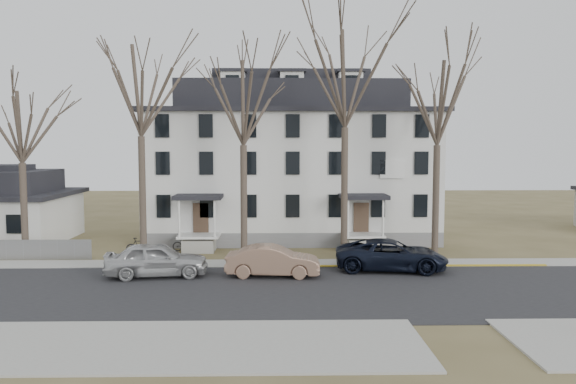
{
  "coord_description": "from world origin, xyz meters",
  "views": [
    {
      "loc": [
        -3.01,
        -23.46,
        6.76
      ],
      "look_at": [
        -2.38,
        9.0,
        4.04
      ],
      "focal_mm": 35.0,
      "sensor_mm": 36.0,
      "label": 1
    }
  ],
  "objects_px": {
    "tree_center": "(345,71)",
    "bicycle_right": "(140,247)",
    "car_tan": "(273,262)",
    "bicycle_left": "(187,244)",
    "boarding_house": "(291,164)",
    "small_house": "(7,210)",
    "tree_mid_left": "(243,97)",
    "tree_far_left": "(140,84)",
    "tree_mid_right": "(438,97)",
    "tree_bungalow": "(21,122)",
    "car_navy": "(391,256)",
    "car_silver": "(157,260)"
  },
  "relations": [
    {
      "from": "tree_far_left",
      "to": "tree_bungalow",
      "type": "relative_size",
      "value": 1.27
    },
    {
      "from": "small_house",
      "to": "car_silver",
      "type": "distance_m",
      "value": 16.93
    },
    {
      "from": "tree_mid_left",
      "to": "bicycle_right",
      "type": "distance_m",
      "value": 11.14
    },
    {
      "from": "tree_far_left",
      "to": "bicycle_left",
      "type": "distance_m",
      "value": 10.33
    },
    {
      "from": "small_house",
      "to": "tree_far_left",
      "type": "xyz_separation_m",
      "value": [
        11.0,
        -6.2,
        8.09
      ]
    },
    {
      "from": "car_tan",
      "to": "bicycle_right",
      "type": "distance_m",
      "value": 9.95
    },
    {
      "from": "tree_center",
      "to": "car_navy",
      "type": "distance_m",
      "value": 11.07
    },
    {
      "from": "boarding_house",
      "to": "tree_mid_right",
      "type": "xyz_separation_m",
      "value": [
        8.5,
        -8.15,
        4.22
      ]
    },
    {
      "from": "tree_bungalow",
      "to": "car_silver",
      "type": "bearing_deg",
      "value": -28.64
    },
    {
      "from": "car_navy",
      "to": "car_silver",
      "type": "bearing_deg",
      "value": 103.07
    },
    {
      "from": "boarding_house",
      "to": "small_house",
      "type": "xyz_separation_m",
      "value": [
        -20.0,
        -1.96,
        -3.13
      ]
    },
    {
      "from": "tree_far_left",
      "to": "car_navy",
      "type": "height_order",
      "value": "tree_far_left"
    },
    {
      "from": "car_navy",
      "to": "tree_mid_left",
      "type": "bearing_deg",
      "value": 73.63
    },
    {
      "from": "car_navy",
      "to": "bicycle_right",
      "type": "bearing_deg",
      "value": 80.7
    },
    {
      "from": "boarding_house",
      "to": "tree_center",
      "type": "distance_m",
      "value": 10.39
    },
    {
      "from": "car_tan",
      "to": "bicycle_left",
      "type": "distance_m",
      "value": 8.83
    },
    {
      "from": "car_silver",
      "to": "car_tan",
      "type": "distance_m",
      "value": 5.97
    },
    {
      "from": "tree_bungalow",
      "to": "car_tan",
      "type": "bearing_deg",
      "value": -18.16
    },
    {
      "from": "car_tan",
      "to": "bicycle_right",
      "type": "relative_size",
      "value": 2.68
    },
    {
      "from": "boarding_house",
      "to": "tree_far_left",
      "type": "xyz_separation_m",
      "value": [
        -9.0,
        -8.15,
        4.96
      ]
    },
    {
      "from": "tree_bungalow",
      "to": "bicycle_left",
      "type": "distance_m",
      "value": 12.17
    },
    {
      "from": "boarding_house",
      "to": "bicycle_left",
      "type": "height_order",
      "value": "boarding_house"
    },
    {
      "from": "boarding_house",
      "to": "car_navy",
      "type": "relative_size",
      "value": 3.49
    },
    {
      "from": "car_silver",
      "to": "bicycle_right",
      "type": "bearing_deg",
      "value": 14.38
    },
    {
      "from": "tree_mid_right",
      "to": "car_tan",
      "type": "bearing_deg",
      "value": -153.54
    },
    {
      "from": "boarding_house",
      "to": "tree_far_left",
      "type": "height_order",
      "value": "tree_far_left"
    },
    {
      "from": "tree_far_left",
      "to": "tree_mid_right",
      "type": "height_order",
      "value": "tree_far_left"
    },
    {
      "from": "tree_mid_left",
      "to": "tree_bungalow",
      "type": "xyz_separation_m",
      "value": [
        -13.0,
        0.0,
        -1.48
      ]
    },
    {
      "from": "bicycle_left",
      "to": "bicycle_right",
      "type": "xyz_separation_m",
      "value": [
        -2.69,
        -1.25,
        0.06
      ]
    },
    {
      "from": "small_house",
      "to": "tree_mid_left",
      "type": "bearing_deg",
      "value": -20.03
    },
    {
      "from": "tree_center",
      "to": "car_silver",
      "type": "relative_size",
      "value": 2.83
    },
    {
      "from": "tree_far_left",
      "to": "car_tan",
      "type": "xyz_separation_m",
      "value": [
        7.77,
        -4.84,
        -9.55
      ]
    },
    {
      "from": "tree_center",
      "to": "tree_bungalow",
      "type": "bearing_deg",
      "value": 180.0
    },
    {
      "from": "boarding_house",
      "to": "tree_mid_right",
      "type": "distance_m",
      "value": 12.51
    },
    {
      "from": "small_house",
      "to": "car_silver",
      "type": "xyz_separation_m",
      "value": [
        12.8,
        -11.0,
        -1.36
      ]
    },
    {
      "from": "car_tan",
      "to": "tree_center",
      "type": "bearing_deg",
      "value": -37.37
    },
    {
      "from": "tree_mid_left",
      "to": "car_tan",
      "type": "height_order",
      "value": "tree_mid_left"
    },
    {
      "from": "tree_center",
      "to": "bicycle_right",
      "type": "relative_size",
      "value": 8.2
    },
    {
      "from": "car_tan",
      "to": "car_navy",
      "type": "relative_size",
      "value": 0.81
    },
    {
      "from": "car_tan",
      "to": "car_navy",
      "type": "bearing_deg",
      "value": -75.0
    },
    {
      "from": "tree_far_left",
      "to": "car_navy",
      "type": "relative_size",
      "value": 2.3
    },
    {
      "from": "tree_bungalow",
      "to": "tree_mid_left",
      "type": "bearing_deg",
      "value": 0.0
    },
    {
      "from": "boarding_house",
      "to": "small_house",
      "type": "distance_m",
      "value": 20.34
    },
    {
      "from": "tree_far_left",
      "to": "tree_mid_left",
      "type": "distance_m",
      "value": 6.05
    },
    {
      "from": "small_house",
      "to": "bicycle_left",
      "type": "height_order",
      "value": "small_house"
    },
    {
      "from": "car_tan",
      "to": "bicycle_left",
      "type": "height_order",
      "value": "car_tan"
    },
    {
      "from": "tree_center",
      "to": "small_house",
      "type": "bearing_deg",
      "value": 164.92
    },
    {
      "from": "boarding_house",
      "to": "car_tan",
      "type": "distance_m",
      "value": 13.84
    },
    {
      "from": "bicycle_left",
      "to": "bicycle_right",
      "type": "height_order",
      "value": "bicycle_right"
    },
    {
      "from": "boarding_house",
      "to": "car_navy",
      "type": "xyz_separation_m",
      "value": [
        5.13,
        -11.74,
        -4.55
      ]
    }
  ]
}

